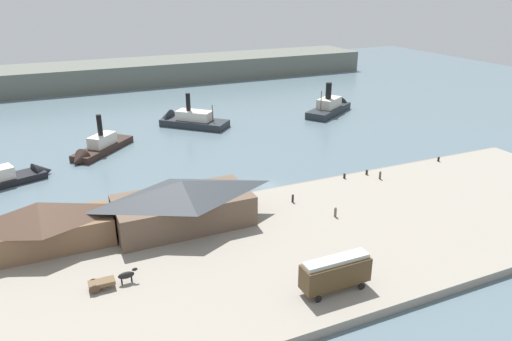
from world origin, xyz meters
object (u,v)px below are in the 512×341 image
Objects in this scene: ferry_shed_central_terminal at (183,203)px; mooring_post_center_west at (367,172)px; horse_cart at (110,280)px; pedestrian_walking_east at (335,212)px; mooring_post_west at (439,159)px; ferry_approaching_west at (332,107)px; street_tram at (335,272)px; pedestrian_by_tram at (380,175)px; mooring_post_east at (242,194)px; mooring_post_center_east at (344,176)px; ferry_shed_customs_shed at (41,225)px; pedestrian_walking_west at (293,198)px; ferry_mid_harbor at (5,178)px; ferry_moored_west at (97,149)px; ferry_outer_harbor at (186,120)px.

mooring_post_center_west is (38.03, 5.26, -3.21)m from ferry_shed_central_terminal.
pedestrian_walking_east is at bearing 7.50° from horse_cart.
ferry_approaching_west reaches higher than mooring_post_west.
street_tram is at bearing -25.77° from horse_cart.
pedestrian_walking_east is 35.79m from mooring_post_west.
street_tram is 0.44× the size of ferry_approaching_west.
pedestrian_by_tram is 27.11m from mooring_post_east.
mooring_post_center_east is 1.00× the size of mooring_post_west.
ferry_shed_central_terminal is (19.77, -1.38, 0.12)m from ferry_shed_customs_shed.
mooring_post_center_east is at bearing -120.17° from ferry_approaching_west.
mooring_post_west is at bearing -0.21° from mooring_post_center_west.
pedestrian_by_tram reaches higher than pedestrian_walking_west.
ferry_shed_central_terminal is at bearing 43.22° from horse_cart.
horse_cart is 35.73m from pedestrian_walking_east.
ferry_shed_customs_shed is at bearing -78.96° from ferry_mid_harbor.
street_tram reaches higher than pedestrian_walking_west.
pedestrian_walking_east is 16.56m from mooring_post_center_east.
ferry_moored_west is at bearing 122.12° from pedestrian_walking_west.
pedestrian_walking_west is at bearing -173.54° from pedestrian_by_tram.
mooring_post_center_west is 0.05× the size of ferry_moored_west.
ferry_shed_customs_shed is 11.50× the size of pedestrian_by_tram.
street_tram is 37.90m from pedestrian_by_tram.
ferry_shed_central_terminal is 1.25× the size of ferry_moored_west.
ferry_mid_harbor is (-64.68, 29.45, -0.69)m from pedestrian_by_tram.
ferry_approaching_west is at bearing -5.52° from ferry_outer_harbor.
street_tram reaches higher than pedestrian_by_tram.
ferry_shed_central_terminal is 79.84m from ferry_approaching_west.
street_tram reaches higher than mooring_post_center_east.
mooring_post_center_west is at bearing -22.64° from ferry_mid_harbor.
ferry_moored_west reaches higher than pedestrian_by_tram.
ferry_shed_central_terminal is 13.25× the size of pedestrian_walking_west.
ferry_moored_west is (-7.49, 42.37, -3.54)m from ferry_shed_central_terminal.
ferry_mid_harbor is (-81.83, 26.66, -0.39)m from mooring_post_west.
ferry_outer_harbor reaches higher than street_tram.
ferry_shed_customs_shed is at bearing -106.68° from ferry_moored_west.
mooring_post_center_east is at bearing 9.40° from ferry_shed_central_terminal.
mooring_post_center_west is at bearing 39.35° from pedestrian_walking_east.
street_tram is at bearing -132.05° from mooring_post_center_west.
ferry_shed_customs_shed is 58.81m from pedestrian_by_tram.
ferry_moored_west is (-63.60, 37.17, -0.32)m from mooring_post_west.
ferry_moored_west is at bearing -171.67° from ferry_approaching_west.
ferry_outer_harbor is at bearing 29.58° from ferry_moored_west.
mooring_post_east is at bearing -34.76° from ferry_mid_harbor.
pedestrian_by_tram is at bearing -72.02° from mooring_post_center_west.
ferry_approaching_west is (41.23, 52.14, -0.20)m from pedestrian_walking_west.
mooring_post_center_west is (25.98, -0.38, 0.00)m from mooring_post_east.
ferry_moored_west reaches higher than ferry_shed_central_terminal.
ferry_outer_harbor reaches higher than mooring_post_east.
mooring_post_west is (17.15, 2.79, -0.30)m from pedestrian_by_tram.
mooring_post_east is 41.60m from ferry_moored_west.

